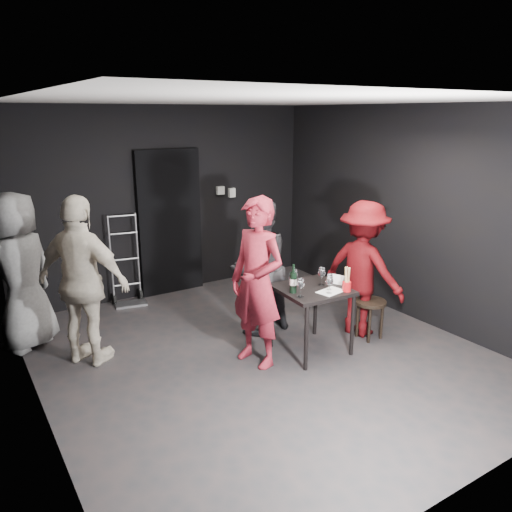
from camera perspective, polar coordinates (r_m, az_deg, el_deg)
floor at (r=5.66m, az=0.58°, el=-11.15°), size 4.50×5.00×0.02m
ceiling at (r=5.03m, az=0.67°, el=17.35°), size 4.50×5.00×0.02m
wall_back at (r=7.36m, az=-10.13°, el=6.14°), size 4.50×0.04×2.70m
wall_front at (r=3.47m, az=23.96°, el=-6.30°), size 4.50×0.04×2.70m
wall_left at (r=4.42m, az=-24.64°, el=-1.71°), size 0.04×5.00×2.70m
wall_right at (r=6.65m, az=17.13°, el=4.63°), size 0.04×5.00×2.70m
doorway at (r=7.36m, az=-9.84°, el=3.77°), size 0.95×0.10×2.10m
wallbox_upper at (r=7.66m, az=-4.10°, el=7.49°), size 0.12×0.06×0.12m
wallbox_lower at (r=7.76m, az=-2.79°, el=7.25°), size 0.10×0.06×0.14m
hand_truck at (r=7.22m, az=-14.43°, el=-3.55°), size 0.42×0.35×1.27m
tasting_table at (r=5.51m, az=6.42°, el=-4.60°), size 0.72×0.72×0.75m
stool at (r=6.04m, az=12.93°, el=-5.79°), size 0.37×0.37×0.47m
server_red at (r=5.10m, az=0.13°, el=-1.21°), size 0.71×0.89×2.15m
woman_black at (r=5.91m, az=0.41°, el=-0.63°), size 0.92×0.59×1.78m
man_maroon at (r=6.01m, az=12.18°, el=-0.88°), size 0.79×1.23×1.75m
bystander_cream at (r=5.40m, az=-19.31°, el=-0.94°), size 1.28×1.38×2.19m
bystander_grey at (r=6.05m, az=-25.53°, el=-0.15°), size 1.18×1.05×2.12m
tasting_mat at (r=5.39m, az=8.53°, el=-4.02°), size 0.32×0.24×0.00m
wine_glass_a at (r=5.17m, az=5.13°, el=-3.55°), size 0.10×0.10×0.22m
wine_glass_b at (r=5.38m, az=4.19°, el=-2.80°), size 0.09×0.09×0.21m
wine_glass_c at (r=5.54m, az=4.45°, el=-2.34°), size 0.09×0.09×0.19m
wine_glass_d at (r=5.30m, az=8.39°, el=-3.17°), size 0.08×0.08×0.21m
wine_glass_e at (r=5.41m, az=8.42°, el=-2.87°), size 0.08×0.08×0.19m
wine_glass_f at (r=5.54m, az=7.52°, el=-2.23°), size 0.10×0.10×0.22m
wine_bottle at (r=5.28m, az=4.28°, el=-2.96°), size 0.08×0.08×0.31m
breadstick_cup at (r=5.39m, az=10.36°, el=-2.65°), size 0.09×0.09×0.29m
reserved_card at (r=5.62m, az=9.25°, el=-2.66°), size 0.13×0.16×0.11m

